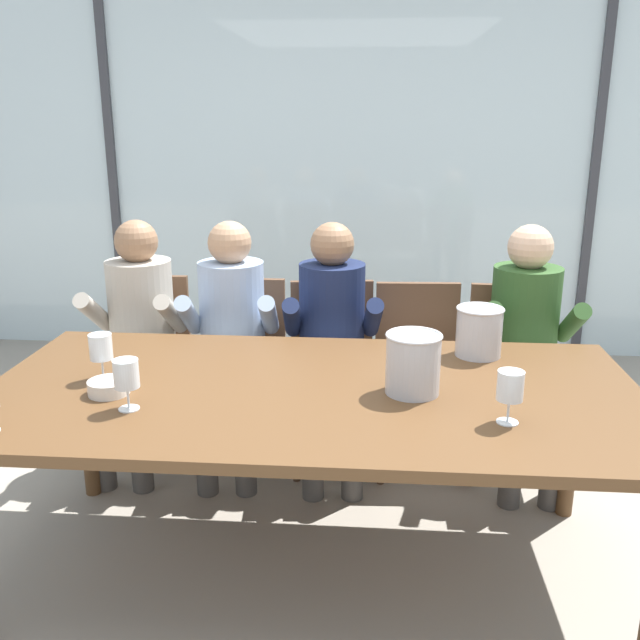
# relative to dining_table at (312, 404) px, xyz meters

# --- Properties ---
(ground) EXTENTS (14.00, 14.00, 0.00)m
(ground) POSITION_rel_dining_table_xyz_m (0.00, 1.00, -0.70)
(ground) COLOR #9E9384
(window_glass_panel) EXTENTS (7.55, 0.03, 2.60)m
(window_glass_panel) POSITION_rel_dining_table_xyz_m (0.00, 2.69, 0.60)
(window_glass_panel) COLOR silver
(window_glass_panel) RESTS_ON ground
(window_mullion_left) EXTENTS (0.06, 0.06, 2.60)m
(window_mullion_left) POSITION_rel_dining_table_xyz_m (-1.70, 2.67, 0.60)
(window_mullion_left) COLOR #38383D
(window_mullion_left) RESTS_ON ground
(window_mullion_right) EXTENTS (0.06, 0.06, 2.60)m
(window_mullion_right) POSITION_rel_dining_table_xyz_m (1.70, 2.67, 0.60)
(window_mullion_right) COLOR #38383D
(window_mullion_right) RESTS_ON ground
(hillside_vineyard) EXTENTS (13.55, 2.40, 1.66)m
(hillside_vineyard) POSITION_rel_dining_table_xyz_m (0.00, 6.12, 0.13)
(hillside_vineyard) COLOR #386633
(hillside_vineyard) RESTS_ON ground
(dining_table) EXTENTS (2.35, 1.17, 0.76)m
(dining_table) POSITION_rel_dining_table_xyz_m (0.00, 0.00, 0.00)
(dining_table) COLOR brown
(dining_table) RESTS_ON ground
(chair_near_curtain) EXTENTS (0.47, 0.47, 0.90)m
(chair_near_curtain) POSITION_rel_dining_table_xyz_m (-0.96, 1.02, -0.17)
(chair_near_curtain) COLOR brown
(chair_near_curtain) RESTS_ON ground
(chair_left_of_center) EXTENTS (0.45, 0.45, 0.90)m
(chair_left_of_center) POSITION_rel_dining_table_xyz_m (-0.45, 0.99, -0.17)
(chair_left_of_center) COLOR brown
(chair_left_of_center) RESTS_ON ground
(chair_center) EXTENTS (0.49, 0.49, 0.90)m
(chair_center) POSITION_rel_dining_table_xyz_m (0.01, 0.98, -0.17)
(chair_center) COLOR brown
(chair_center) RESTS_ON ground
(chair_right_of_center) EXTENTS (0.46, 0.46, 0.90)m
(chair_right_of_center) POSITION_rel_dining_table_xyz_m (0.44, 0.98, -0.17)
(chair_right_of_center) COLOR brown
(chair_right_of_center) RESTS_ON ground
(chair_near_window_right) EXTENTS (0.47, 0.47, 0.90)m
(chair_near_window_right) POSITION_rel_dining_table_xyz_m (0.90, 0.97, -0.17)
(chair_near_window_right) COLOR brown
(chair_near_window_right) RESTS_ON ground
(person_beige_jumper) EXTENTS (0.46, 0.61, 1.22)m
(person_beige_jumper) POSITION_rel_dining_table_xyz_m (-0.94, 0.86, 0.01)
(person_beige_jumper) COLOR #B7AD9E
(person_beige_jumper) RESTS_ON ground
(person_pale_blue_shirt) EXTENTS (0.48, 0.63, 1.22)m
(person_pale_blue_shirt) POSITION_rel_dining_table_xyz_m (-0.48, 0.86, 0.01)
(person_pale_blue_shirt) COLOR #9EB2D1
(person_pale_blue_shirt) RESTS_ON ground
(person_navy_polo) EXTENTS (0.48, 0.63, 1.22)m
(person_navy_polo) POSITION_rel_dining_table_xyz_m (0.02, 0.86, 0.01)
(person_navy_polo) COLOR #192347
(person_navy_polo) RESTS_ON ground
(person_olive_shirt) EXTENTS (0.46, 0.61, 1.22)m
(person_olive_shirt) POSITION_rel_dining_table_xyz_m (0.93, 0.86, 0.01)
(person_olive_shirt) COLOR #2D5123
(person_olive_shirt) RESTS_ON ground
(ice_bucket_primary) EXTENTS (0.20, 0.20, 0.22)m
(ice_bucket_primary) POSITION_rel_dining_table_xyz_m (0.36, -0.02, 0.17)
(ice_bucket_primary) COLOR #B7B7BC
(ice_bucket_primary) RESTS_ON dining_table
(ice_bucket_secondary) EXTENTS (0.19, 0.19, 0.20)m
(ice_bucket_secondary) POSITION_rel_dining_table_xyz_m (0.64, 0.40, 0.17)
(ice_bucket_secondary) COLOR #B7B7BC
(ice_bucket_secondary) RESTS_ON dining_table
(tasting_bowl) EXTENTS (0.14, 0.14, 0.05)m
(tasting_bowl) POSITION_rel_dining_table_xyz_m (-0.70, -0.12, 0.09)
(tasting_bowl) COLOR silver
(tasting_bowl) RESTS_ON dining_table
(wine_glass_by_left_taster) EXTENTS (0.08, 0.08, 0.17)m
(wine_glass_by_left_taster) POSITION_rel_dining_table_xyz_m (-0.59, -0.24, 0.18)
(wine_glass_by_left_taster) COLOR silver
(wine_glass_by_left_taster) RESTS_ON dining_table
(wine_glass_near_bucket) EXTENTS (0.08, 0.08, 0.17)m
(wine_glass_near_bucket) POSITION_rel_dining_table_xyz_m (-0.78, 0.02, 0.19)
(wine_glass_near_bucket) COLOR silver
(wine_glass_near_bucket) RESTS_ON dining_table
(wine_glass_by_right_taster) EXTENTS (0.08, 0.08, 0.17)m
(wine_glass_by_right_taster) POSITION_rel_dining_table_xyz_m (0.65, -0.24, 0.18)
(wine_glass_by_right_taster) COLOR silver
(wine_glass_by_right_taster) RESTS_ON dining_table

